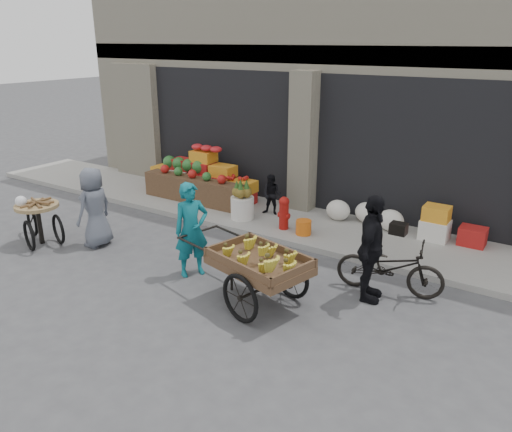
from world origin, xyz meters
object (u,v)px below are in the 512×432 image
Objects in this scene: orange_bucket at (304,227)px; vendor_woman at (191,230)px; seated_person at (272,195)px; banana_cart at (257,258)px; fire_hydrant at (284,212)px; cyclist at (371,249)px; pineapple_bin at (242,208)px; tricycle_cart at (38,217)px; bicycle at (390,267)px; vendor_grey at (94,207)px.

vendor_woman reaches higher than orange_bucket.
banana_cart is at bearing -71.88° from seated_person.
cyclist reaches higher than fire_hydrant.
pineapple_bin is 4.23m from tricycle_cart.
orange_bucket is 5.36m from tricycle_cart.
cyclist is (2.91, 0.83, 0.03)m from vendor_woman.
orange_bucket is 2.86m from banana_cart.
cyclist is (2.54, -1.70, 0.36)m from fire_hydrant.
vendor_woman is 0.97× the size of bicycle.
vendor_woman reaches higher than bicycle.
vendor_grey is 5.43m from cyclist.
seated_person reaches higher than tricycle_cart.
orange_bucket is 2.57m from bicycle.
banana_cart is (1.84, -3.45, 0.19)m from seated_person.
vendor_grey is at bearing 88.55° from cyclist.
cyclist is at bearing -38.95° from orange_bucket.
banana_cart is at bearing 117.44° from cyclist.
fire_hydrant is at bearing 21.56° from vendor_woman.
fire_hydrant is 4.98m from tricycle_cart.
tricycle_cart is at bearing 94.85° from bicycle.
pineapple_bin is at bearing 53.63° from cyclist.
fire_hydrant is 3.83m from vendor_grey.
vendor_grey is (-2.12, -3.22, 0.22)m from seated_person.
vendor_grey is at bearing -123.31° from pineapple_bin.
vendor_woman reaches higher than banana_cart.
seated_person reaches higher than pineapple_bin.
bicycle is (2.24, -1.25, 0.18)m from orange_bucket.
seated_person is at bearing 49.76° from bicycle.
fire_hydrant is at bearing 45.52° from cyclist.
fire_hydrant is 0.76× the size of seated_person.
orange_bucket is at bearing 53.24° from tricycle_cart.
cyclist is (-0.20, -0.40, 0.42)m from bicycle.
vendor_grey reaches higher than fire_hydrant.
seated_person reaches higher than bicycle.
pineapple_bin is 0.56× the size of seated_person.
seated_person is 3.86m from vendor_grey.
pineapple_bin is 3.64m from banana_cart.
vendor_woman is 2.45m from vendor_grey.
pineapple_bin is 0.75m from seated_person.
orange_bucket is 2.69m from cyclist.
vendor_woman is 0.96× the size of cyclist.
vendor_woman is at bearing -98.34° from fire_hydrant.
cyclist is (1.40, 1.10, 0.09)m from banana_cart.
bicycle is at bearing -38.45° from vendor_woman.
tricycle_cart is (-3.50, -0.60, -0.27)m from vendor_woman.
cyclist is (3.24, -2.35, 0.28)m from seated_person.
vendor_grey is 5.72m from bicycle.
vendor_grey is (-1.72, -2.62, 0.43)m from pineapple_bin.
bicycle is 0.61m from cyclist.
seated_person is at bearing 56.31° from pineapple_bin.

